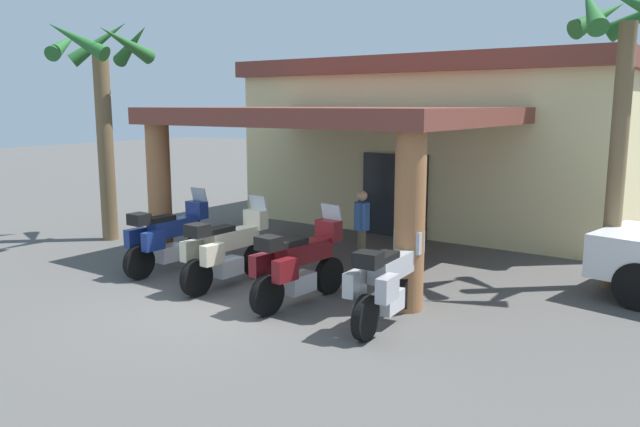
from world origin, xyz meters
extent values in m
plane|color=#514F4C|center=(0.00, 0.00, 0.00)|extent=(80.00, 80.00, 0.00)
cube|color=beige|center=(0.12, 9.42, 2.05)|extent=(10.27, 5.75, 4.10)
cube|color=#1E2328|center=(0.00, 6.71, 1.05)|extent=(1.80, 0.18, 2.10)
cube|color=brown|center=(-0.12, 4.03, 3.09)|extent=(7.02, 5.77, 0.35)
cylinder|color=#9E663D|center=(-3.21, 1.82, 1.46)|extent=(0.50, 0.50, 2.91)
cylinder|color=#9E663D|center=(2.77, 1.56, 1.46)|extent=(0.50, 0.50, 2.91)
cube|color=brown|center=(0.12, 9.42, 4.32)|extent=(10.69, 6.17, 0.44)
cylinder|color=black|center=(-2.25, 1.96, 0.33)|extent=(0.18, 0.67, 0.66)
cylinder|color=black|center=(-2.34, 0.41, 0.33)|extent=(0.18, 0.67, 0.66)
cube|color=silver|center=(-2.30, 1.16, 0.37)|extent=(0.35, 0.58, 0.32)
cube|color=navy|center=(-2.29, 1.31, 0.88)|extent=(0.36, 1.17, 0.34)
cube|color=black|center=(-2.31, 0.96, 1.10)|extent=(0.31, 0.61, 0.10)
cube|color=navy|center=(-2.25, 1.94, 1.15)|extent=(0.45, 0.26, 0.36)
cube|color=#B2BCC6|center=(-2.25, 2.02, 1.43)|extent=(0.41, 0.14, 0.36)
cube|color=navy|center=(-2.59, 0.58, 0.76)|extent=(0.20, 0.45, 0.36)
cube|color=navy|center=(-2.07, 0.55, 0.76)|extent=(0.20, 0.45, 0.36)
cube|color=black|center=(-2.34, 0.46, 1.17)|extent=(0.38, 0.34, 0.22)
cylinder|color=black|center=(-0.53, 1.76, 0.33)|extent=(0.19, 0.67, 0.66)
cylinder|color=black|center=(-0.65, 0.22, 0.33)|extent=(0.19, 0.67, 0.66)
cube|color=silver|center=(-0.59, 0.96, 0.37)|extent=(0.36, 0.58, 0.32)
cube|color=beige|center=(-0.58, 1.11, 0.88)|extent=(0.39, 1.17, 0.34)
cube|color=black|center=(-0.61, 0.76, 1.10)|extent=(0.33, 0.62, 0.10)
cube|color=beige|center=(-0.53, 1.74, 1.15)|extent=(0.46, 0.27, 0.36)
cube|color=#B2BCC6|center=(-0.52, 1.82, 1.43)|extent=(0.41, 0.15, 0.36)
cube|color=beige|center=(-0.90, 0.39, 0.76)|extent=(0.21, 0.45, 0.36)
cube|color=beige|center=(-0.38, 0.35, 0.76)|extent=(0.21, 0.45, 0.36)
cube|color=black|center=(-0.65, 0.27, 1.17)|extent=(0.38, 0.35, 0.22)
cylinder|color=black|center=(1.22, 1.61, 0.33)|extent=(0.23, 0.67, 0.66)
cylinder|color=black|center=(1.01, 0.07, 0.33)|extent=(0.23, 0.67, 0.66)
cube|color=silver|center=(1.11, 0.81, 0.37)|extent=(0.39, 0.60, 0.32)
cube|color=maroon|center=(1.13, 0.96, 0.88)|extent=(0.45, 1.18, 0.34)
cube|color=black|center=(1.09, 0.62, 1.10)|extent=(0.36, 0.63, 0.10)
cube|color=maroon|center=(1.22, 1.59, 1.15)|extent=(0.47, 0.30, 0.36)
cube|color=#B2BCC6|center=(1.23, 1.67, 1.43)|extent=(0.41, 0.17, 0.36)
cube|color=maroon|center=(0.78, 0.25, 0.76)|extent=(0.24, 0.46, 0.36)
cube|color=maroon|center=(1.29, 0.19, 0.76)|extent=(0.24, 0.46, 0.36)
cube|color=black|center=(1.02, 0.12, 1.17)|extent=(0.40, 0.37, 0.22)
cylinder|color=black|center=(2.79, 1.53, 0.33)|extent=(0.16, 0.66, 0.66)
cylinder|color=black|center=(2.84, -0.02, 0.33)|extent=(0.16, 0.66, 0.66)
cube|color=silver|center=(2.82, 0.73, 0.37)|extent=(0.34, 0.57, 0.32)
cube|color=#B2B2B7|center=(2.81, 0.88, 0.88)|extent=(0.34, 1.16, 0.34)
cube|color=black|center=(2.83, 0.53, 1.10)|extent=(0.30, 0.61, 0.10)
cube|color=#B2B2B7|center=(2.79, 1.51, 1.15)|extent=(0.45, 0.25, 0.36)
cube|color=#B2BCC6|center=(2.79, 1.59, 1.43)|extent=(0.40, 0.13, 0.36)
cube|color=#B2B2B7|center=(2.58, 0.13, 0.76)|extent=(0.19, 0.45, 0.36)
cube|color=#B2B2B7|center=(3.10, 0.14, 0.76)|extent=(0.19, 0.45, 0.36)
cube|color=black|center=(2.84, 0.03, 1.17)|extent=(0.37, 0.33, 0.22)
cylinder|color=brown|center=(0.89, 3.42, 0.40)|extent=(0.14, 0.14, 0.80)
cylinder|color=brown|center=(0.78, 3.56, 0.40)|extent=(0.14, 0.14, 0.80)
cylinder|color=#335999|center=(0.83, 3.49, 1.08)|extent=(0.32, 0.32, 0.57)
cylinder|color=#335999|center=(0.98, 3.32, 1.11)|extent=(0.09, 0.09, 0.54)
cylinder|color=#335999|center=(0.69, 3.66, 1.11)|extent=(0.09, 0.09, 0.54)
sphere|color=tan|center=(0.83, 3.49, 1.50)|extent=(0.22, 0.22, 0.22)
cylinder|color=black|center=(5.96, 3.58, 0.40)|extent=(0.84, 0.42, 0.80)
cylinder|color=brown|center=(5.34, 4.75, 2.37)|extent=(0.31, 0.31, 4.74)
cone|color=#236028|center=(4.81, 5.11, 4.90)|extent=(1.03, 1.29, 0.86)
cone|color=#236028|center=(4.76, 4.48, 4.97)|extent=(0.85, 1.27, 1.07)
cone|color=#236028|center=(5.57, 4.15, 4.90)|extent=(1.35, 0.80, 0.87)
cylinder|color=brown|center=(-5.78, 2.53, 2.29)|extent=(0.38, 0.38, 4.57)
cone|color=#236028|center=(-4.96, 2.61, 4.73)|extent=(0.53, 1.70, 0.88)
cone|color=#236028|center=(-5.56, 3.32, 4.78)|extent=(1.68, 0.79, 1.03)
cone|color=#236028|center=(-6.43, 3.04, 4.86)|extent=(1.24, 1.43, 1.26)
cone|color=#236028|center=(-6.48, 2.08, 4.75)|extent=(1.20, 1.60, 0.93)
cone|color=#236028|center=(-5.57, 1.73, 4.79)|extent=(1.68, 0.77, 1.04)
camera|label=1|loc=(6.90, -7.55, 3.33)|focal=35.20mm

